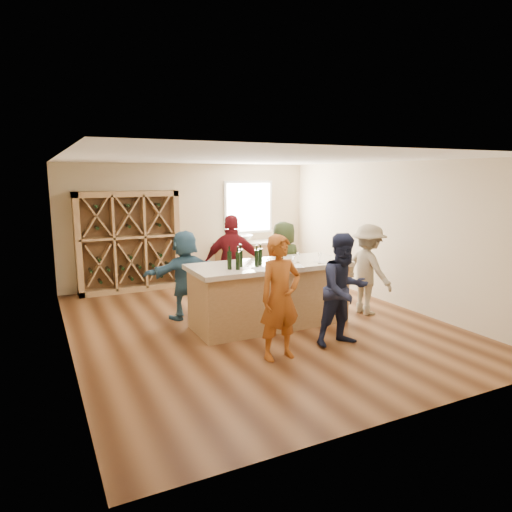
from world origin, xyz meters
name	(u,v)px	position (x,y,z in m)	size (l,w,h in m)	color
floor	(256,326)	(0.00, 0.00, -0.05)	(6.00, 7.00, 0.10)	brown
ceiling	(256,156)	(0.00, 0.00, 2.85)	(6.00, 7.00, 0.10)	white
wall_back	(190,224)	(0.00, 3.55, 1.40)	(6.00, 0.10, 2.80)	#CBB793
wall_front	(413,291)	(0.00, -3.55, 1.40)	(6.00, 0.10, 2.80)	#CBB793
wall_left	(60,258)	(-3.05, 0.00, 1.40)	(0.10, 7.00, 2.80)	#CBB793
wall_right	(394,234)	(3.05, 0.00, 1.40)	(0.10, 7.00, 2.80)	#CBB793
window_frame	(248,207)	(1.50, 3.47, 1.75)	(1.30, 0.06, 1.30)	white
window_pane	(249,207)	(1.50, 3.44, 1.75)	(1.18, 0.01, 1.18)	white
wine_rack	(128,242)	(-1.50, 3.27, 1.10)	(2.20, 0.45, 2.20)	#9E774B
back_counter_base	(249,261)	(1.40, 3.20, 0.43)	(1.60, 0.58, 0.86)	#9E774B
back_counter_top	(249,243)	(1.40, 3.20, 0.89)	(1.70, 0.62, 0.06)	#C0B39D
sink	(242,239)	(1.20, 3.20, 1.01)	(0.54, 0.54, 0.19)	silver
faucet	(239,235)	(1.20, 3.38, 1.07)	(0.02, 0.02, 0.30)	silver
tasting_counter_base	(270,296)	(0.19, -0.15, 0.50)	(2.60, 1.00, 1.00)	#9E774B
tasting_counter_top	(270,265)	(0.19, -0.15, 1.04)	(2.72, 1.12, 0.08)	#C0B39D
wine_bottle_a	(229,260)	(-0.63, -0.33, 1.22)	(0.07, 0.07, 0.29)	black
wine_bottle_b	(238,261)	(-0.52, -0.41, 1.22)	(0.07, 0.07, 0.29)	black
wine_bottle_c	(241,258)	(-0.39, -0.23, 1.22)	(0.07, 0.07, 0.29)	black
wine_bottle_d	(257,259)	(-0.16, -0.36, 1.22)	(0.07, 0.07, 0.28)	black
wine_bottle_e	(260,257)	(-0.05, -0.26, 1.22)	(0.07, 0.07, 0.28)	black
wine_glass_a	(269,264)	(-0.09, -0.64, 1.17)	(0.07, 0.07, 0.17)	white
wine_glass_b	(293,261)	(0.38, -0.57, 1.16)	(0.06, 0.06, 0.16)	white
wine_glass_c	(320,258)	(0.91, -0.56, 1.17)	(0.07, 0.07, 0.17)	white
wine_glass_d	(298,258)	(0.64, -0.31, 1.16)	(0.06, 0.06, 0.17)	white
tasting_menu_a	(260,269)	(-0.18, -0.52, 1.08)	(0.23, 0.32, 0.00)	white
tasting_menu_b	(296,266)	(0.45, -0.58, 1.08)	(0.21, 0.29, 0.00)	white
tasting_menu_c	(323,262)	(1.04, -0.49, 1.08)	(0.20, 0.27, 0.00)	white
person_near_left	(280,298)	(-0.37, -1.50, 0.88)	(0.64, 0.47, 1.75)	#994C19
person_near_right	(344,290)	(0.74, -1.47, 0.85)	(0.83, 0.46, 1.71)	#191E38
person_server	(368,270)	(2.10, -0.39, 0.83)	(1.08, 0.50, 1.67)	gray
person_far_mid	(233,264)	(-0.09, 0.78, 0.92)	(1.07, 0.55, 1.83)	#590F14
person_far_right	(284,263)	(1.03, 0.85, 0.83)	(0.81, 0.53, 1.65)	#263319
person_far_left	(185,274)	(-0.98, 0.87, 0.80)	(1.48, 0.53, 1.59)	#335972
wine_bottle_f	(281,257)	(0.24, -0.45, 1.23)	(0.07, 0.07, 0.30)	black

